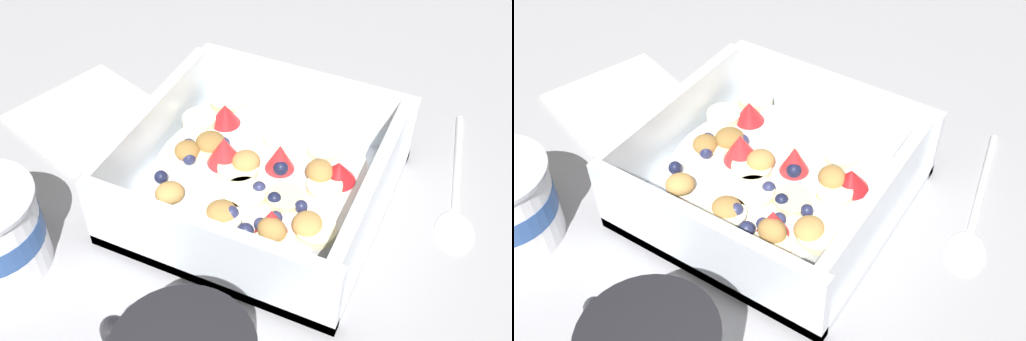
{
  "view_description": "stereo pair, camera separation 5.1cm",
  "coord_description": "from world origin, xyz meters",
  "views": [
    {
      "loc": [
        -0.15,
        0.33,
        0.38
      ],
      "look_at": [
        0.0,
        -0.01,
        0.03
      ],
      "focal_mm": 44.2,
      "sensor_mm": 36.0,
      "label": 1
    },
    {
      "loc": [
        -0.19,
        0.3,
        0.38
      ],
      "look_at": [
        0.0,
        -0.01,
        0.03
      ],
      "focal_mm": 44.2,
      "sensor_mm": 36.0,
      "label": 2
    }
  ],
  "objects": [
    {
      "name": "spoon",
      "position": [
        -0.15,
        -0.06,
        0.0
      ],
      "size": [
        0.05,
        0.17,
        0.01
      ],
      "color": "silver",
      "rests_on": "ground"
    },
    {
      "name": "fruit_bowl",
      "position": [
        0.0,
        -0.01,
        0.02
      ],
      "size": [
        0.2,
        0.2,
        0.07
      ],
      "color": "white",
      "rests_on": "ground"
    },
    {
      "name": "folded_napkin",
      "position": [
        0.2,
        -0.04,
        0.0
      ],
      "size": [
        0.15,
        0.15,
        0.01
      ],
      "primitive_type": "cube",
      "rotation": [
        0.0,
        0.0,
        -0.33
      ],
      "color": "silver",
      "rests_on": "ground"
    },
    {
      "name": "ground_plane",
      "position": [
        0.0,
        0.0,
        0.0
      ],
      "size": [
        2.4,
        2.4,
        0.0
      ],
      "primitive_type": "plane",
      "color": "#9E9EA3"
    }
  ]
}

